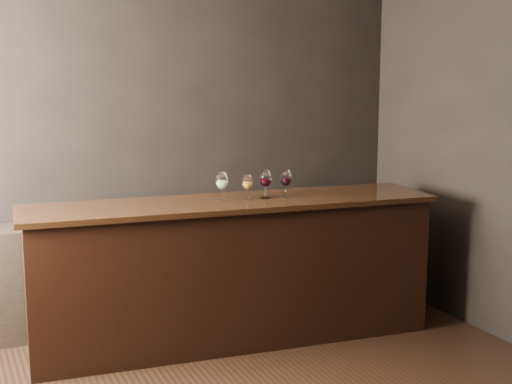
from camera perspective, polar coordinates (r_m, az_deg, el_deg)
name	(u,v)px	position (r m, az deg, el deg)	size (l,w,h in m)	color
room_shell	(179,122)	(3.95, -6.21, 5.61)	(5.02, 4.52, 2.81)	black
bar_counter	(233,273)	(5.55, -1.89, -6.53)	(3.06, 0.66, 1.07)	black
bar_top	(232,203)	(5.43, -1.93, -0.88)	(3.17, 0.74, 0.04)	black
back_bar_shelf	(120,272)	(6.04, -10.83, -6.28)	(2.47, 0.40, 0.89)	black
glass_white	(222,182)	(5.39, -2.74, 0.83)	(0.09, 0.09, 0.21)	white
glass_amber	(247,183)	(5.43, -0.70, 0.72)	(0.08, 0.08, 0.19)	white
glass_red_a	(265,179)	(5.49, 0.76, 1.02)	(0.09, 0.09, 0.22)	white
glass_red_b	(286,179)	(5.57, 2.41, 1.06)	(0.09, 0.09, 0.21)	white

